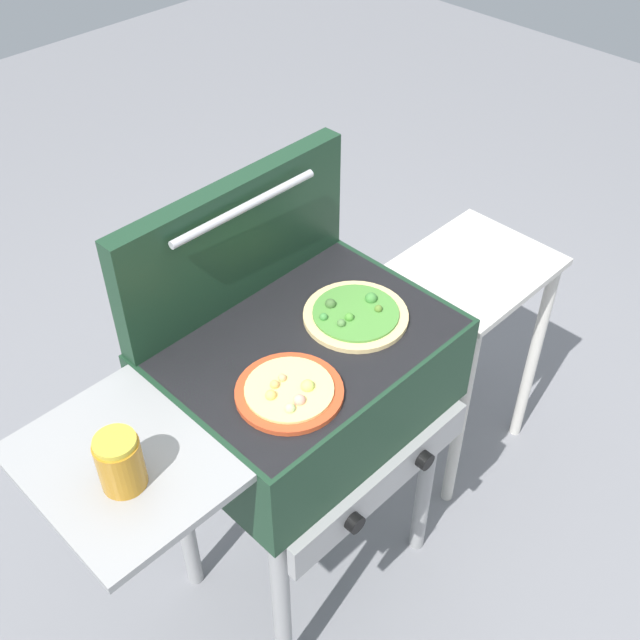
# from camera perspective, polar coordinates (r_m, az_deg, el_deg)

# --- Properties ---
(ground_plane) EXTENTS (8.00, 8.00, 0.00)m
(ground_plane) POSITION_cam_1_polar(r_m,az_deg,el_deg) (2.40, -0.88, -17.28)
(ground_plane) COLOR gray
(grill) EXTENTS (0.96, 0.53, 0.90)m
(grill) POSITION_cam_1_polar(r_m,az_deg,el_deg) (1.79, -1.35, -4.97)
(grill) COLOR #193823
(grill) RESTS_ON ground_plane
(grill_lid_open) EXTENTS (0.63, 0.08, 0.30)m
(grill_lid_open) POSITION_cam_1_polar(r_m,az_deg,el_deg) (1.73, -6.26, 5.83)
(grill_lid_open) COLOR #193823
(grill_lid_open) RESTS_ON grill
(pizza_cheese) EXTENTS (0.22, 0.22, 0.04)m
(pizza_cheese) POSITION_cam_1_polar(r_m,az_deg,el_deg) (1.57, -2.26, -5.29)
(pizza_cheese) COLOR #C64723
(pizza_cheese) RESTS_ON grill
(pizza_veggie) EXTENTS (0.24, 0.24, 0.04)m
(pizza_veggie) POSITION_cam_1_polar(r_m,az_deg,el_deg) (1.74, 2.63, 0.42)
(pizza_veggie) COLOR #E0C17F
(pizza_veggie) RESTS_ON grill
(sauce_jar) EXTENTS (0.08, 0.08, 0.12)m
(sauce_jar) POSITION_cam_1_polar(r_m,az_deg,el_deg) (1.43, -14.53, -10.10)
(sauce_jar) COLOR #B77A1E
(sauce_jar) RESTS_ON grill
(prep_table) EXTENTS (0.44, 0.36, 0.74)m
(prep_table) POSITION_cam_1_polar(r_m,az_deg,el_deg) (2.33, 10.65, -0.12)
(prep_table) COLOR beige
(prep_table) RESTS_ON ground_plane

